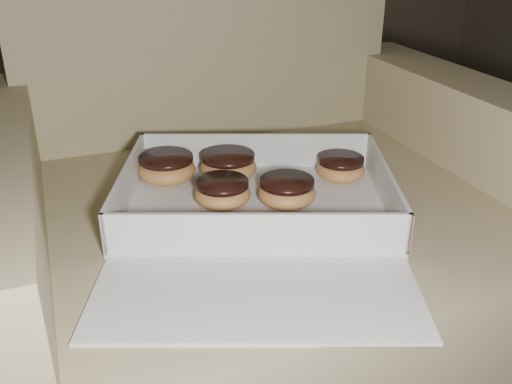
% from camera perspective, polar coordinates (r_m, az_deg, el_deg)
% --- Properties ---
extents(armchair, '(0.96, 0.81, 1.00)m').
position_cam_1_polar(armchair, '(1.07, -0.24, -5.27)').
color(armchair, '#93885E').
rests_on(armchair, floor).
extents(bakery_box, '(0.55, 0.60, 0.07)m').
position_cam_1_polar(bakery_box, '(0.87, 0.23, -2.09)').
color(bakery_box, silver).
rests_on(bakery_box, armchair).
extents(donut_a, '(0.08, 0.08, 0.04)m').
position_cam_1_polar(donut_a, '(0.99, 8.46, 2.42)').
color(donut_a, '#C37F44').
rests_on(donut_a, bakery_box).
extents(donut_b, '(0.10, 0.10, 0.05)m').
position_cam_1_polar(donut_b, '(0.98, -2.78, 2.62)').
color(donut_b, '#C37F44').
rests_on(donut_b, bakery_box).
extents(donut_c, '(0.09, 0.09, 0.05)m').
position_cam_1_polar(donut_c, '(0.90, 3.10, 0.06)').
color(donut_c, '#C37F44').
rests_on(donut_c, bakery_box).
extents(donut_d, '(0.10, 0.10, 0.05)m').
position_cam_1_polar(donut_d, '(0.99, -8.89, 2.40)').
color(donut_d, '#C37F44').
rests_on(donut_d, bakery_box).
extents(donut_e, '(0.09, 0.09, 0.04)m').
position_cam_1_polar(donut_e, '(0.89, -3.35, -0.04)').
color(donut_e, '#C37F44').
rests_on(donut_e, bakery_box).
extents(crumb_a, '(0.01, 0.01, 0.00)m').
position_cam_1_polar(crumb_a, '(0.88, -9.90, -2.50)').
color(crumb_a, black).
rests_on(crumb_a, bakery_box).
extents(crumb_b, '(0.01, 0.01, 0.00)m').
position_cam_1_polar(crumb_b, '(0.79, -1.46, -5.49)').
color(crumb_b, black).
rests_on(crumb_b, bakery_box).
extents(crumb_c, '(0.01, 0.01, 0.00)m').
position_cam_1_polar(crumb_c, '(0.82, -2.08, -4.39)').
color(crumb_c, black).
rests_on(crumb_c, bakery_box).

